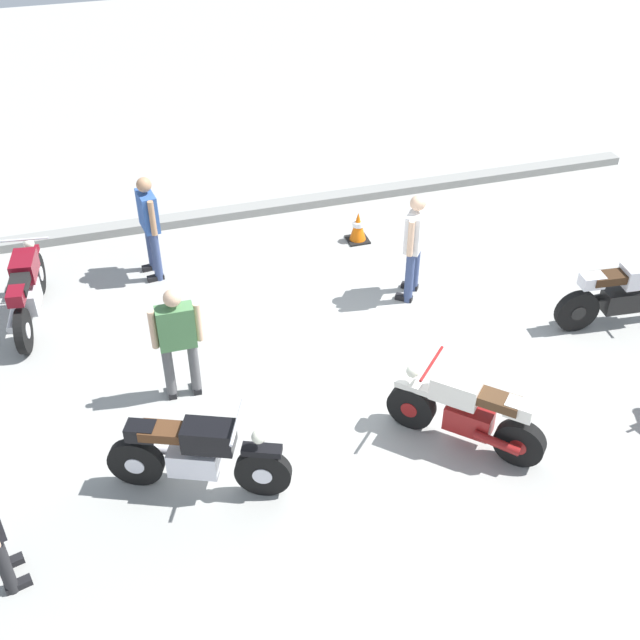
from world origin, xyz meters
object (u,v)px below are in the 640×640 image
(motorcycle_cream_vintage, at_px, (467,413))
(motorcycle_maroon_cruiser, at_px, (27,290))
(person_in_green_shirt, at_px, (177,338))
(person_in_blue_shirt, at_px, (149,221))
(motorcycle_silver_cruiser, at_px, (626,294))
(person_in_white_shirt, at_px, (415,240))
(motorcycle_black_cruiser, at_px, (197,454))
(traffic_cone, at_px, (358,227))

(motorcycle_cream_vintage, bearing_deg, motorcycle_maroon_cruiser, 4.65)
(motorcycle_maroon_cruiser, bearing_deg, person_in_green_shirt, -132.86)
(person_in_blue_shirt, bearing_deg, motorcycle_silver_cruiser, 144.61)
(person_in_green_shirt, height_order, person_in_white_shirt, person_in_white_shirt)
(motorcycle_silver_cruiser, distance_m, motorcycle_maroon_cruiser, 8.56)
(motorcycle_black_cruiser, relative_size, person_in_white_shirt, 1.17)
(person_in_white_shirt, distance_m, traffic_cone, 1.93)
(motorcycle_silver_cruiser, distance_m, person_in_white_shirt, 3.09)
(motorcycle_maroon_cruiser, bearing_deg, person_in_blue_shirt, -61.48)
(person_in_green_shirt, xyz_separation_m, traffic_cone, (3.43, 3.04, -0.67))
(motorcycle_maroon_cruiser, bearing_deg, motorcycle_cream_vintage, -121.96)
(motorcycle_cream_vintage, xyz_separation_m, person_in_white_shirt, (0.58, 3.11, 0.48))
(motorcycle_silver_cruiser, height_order, person_in_green_shirt, person_in_green_shirt)
(motorcycle_black_cruiser, xyz_separation_m, person_in_blue_shirt, (0.09, 4.60, 0.44))
(motorcycle_black_cruiser, bearing_deg, motorcycle_silver_cruiser, 34.53)
(person_in_white_shirt, relative_size, traffic_cone, 3.20)
(motorcycle_cream_vintage, height_order, motorcycle_black_cruiser, motorcycle_black_cruiser)
(motorcycle_black_cruiser, height_order, motorcycle_maroon_cruiser, same)
(motorcycle_silver_cruiser, height_order, traffic_cone, motorcycle_silver_cruiser)
(motorcycle_maroon_cruiser, relative_size, person_in_blue_shirt, 1.24)
(motorcycle_maroon_cruiser, relative_size, traffic_cone, 3.94)
(person_in_green_shirt, height_order, person_in_blue_shirt, person_in_blue_shirt)
(traffic_cone, bearing_deg, motorcycle_silver_cruiser, -49.10)
(motorcycle_silver_cruiser, relative_size, person_in_green_shirt, 1.28)
(motorcycle_silver_cruiser, distance_m, motorcycle_black_cruiser, 6.52)
(motorcycle_cream_vintage, xyz_separation_m, person_in_blue_shirt, (-3.08, 4.83, 0.47))
(motorcycle_cream_vintage, relative_size, person_in_white_shirt, 0.89)
(motorcycle_maroon_cruiser, height_order, traffic_cone, motorcycle_maroon_cruiser)
(motorcycle_cream_vintage, height_order, person_in_green_shirt, person_in_green_shirt)
(motorcycle_black_cruiser, distance_m, traffic_cone, 5.83)
(person_in_white_shirt, bearing_deg, motorcycle_maroon_cruiser, 26.92)
(person_in_green_shirt, height_order, traffic_cone, person_in_green_shirt)
(person_in_green_shirt, relative_size, traffic_cone, 3.10)
(motorcycle_black_cruiser, xyz_separation_m, motorcycle_maroon_cruiser, (-1.79, 3.89, 0.00))
(motorcycle_cream_vintage, distance_m, person_in_white_shirt, 3.20)
(person_in_blue_shirt, distance_m, traffic_cone, 3.48)
(traffic_cone, bearing_deg, person_in_green_shirt, -138.38)
(person_in_green_shirt, distance_m, person_in_white_shirt, 3.88)
(motorcycle_silver_cruiser, relative_size, person_in_blue_shirt, 1.24)
(person_in_white_shirt, bearing_deg, person_in_green_shirt, 56.28)
(person_in_blue_shirt, relative_size, traffic_cone, 3.18)
(motorcycle_silver_cruiser, distance_m, person_in_green_shirt, 6.33)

